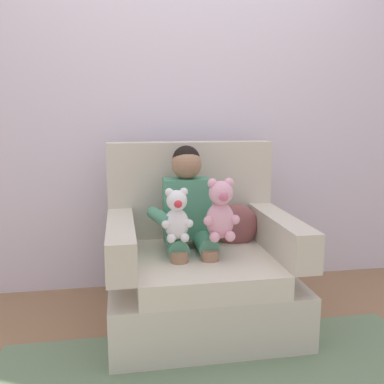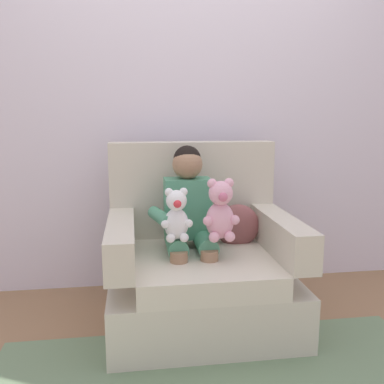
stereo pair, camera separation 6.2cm
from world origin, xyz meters
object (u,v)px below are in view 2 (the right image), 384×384
object	(u,v)px
seated_child	(189,213)
plush_white	(176,216)
plush_pink	(220,211)
throw_pillow	(237,226)
armchair	(200,267)

from	to	relation	value
seated_child	plush_white	xyz separation A→B (m)	(-0.09, -0.16, 0.03)
plush_pink	throw_pillow	xyz separation A→B (m)	(0.16, 0.28, -0.16)
plush_white	plush_pink	distance (m)	0.23
armchair	plush_pink	xyz separation A→B (m)	(0.08, -0.17, 0.36)
plush_white	throw_pillow	world-z (taller)	plush_white
seated_child	throw_pillow	world-z (taller)	seated_child
throw_pillow	seated_child	bearing A→B (deg)	-162.52
plush_white	plush_pink	world-z (taller)	plush_pink
armchair	plush_pink	world-z (taller)	armchair
armchair	plush_pink	distance (m)	0.41
armchair	plush_pink	bearing A→B (deg)	-65.37
armchair	throw_pillow	distance (m)	0.33
seated_child	plush_pink	bearing A→B (deg)	-59.78
seated_child	plush_white	world-z (taller)	seated_child
plush_pink	plush_white	bearing A→B (deg)	-177.12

